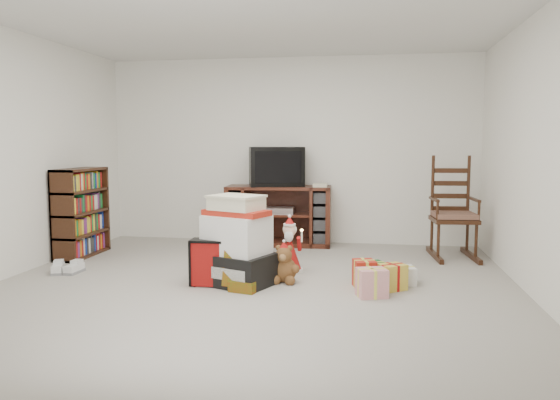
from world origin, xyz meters
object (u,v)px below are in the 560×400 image
(tv_stand, at_px, (279,215))
(crt_television, at_px, (276,166))
(gift_pile, at_px, (237,246))
(bookshelf, at_px, (81,214))
(rocking_chair, at_px, (453,221))
(santa_figurine, at_px, (290,251))
(sneaker_pair, at_px, (66,269))
(mrs_claus_figurine, at_px, (253,241))
(red_suitcase, at_px, (210,262))
(teddy_bear, at_px, (284,266))
(gift_cluster, at_px, (378,275))

(tv_stand, xyz_separation_m, crt_television, (-0.04, 0.04, 0.65))
(tv_stand, height_order, gift_pile, gift_pile)
(bookshelf, xyz_separation_m, rocking_chair, (4.39, 0.67, -0.08))
(santa_figurine, distance_m, sneaker_pair, 2.34)
(mrs_claus_figurine, bearing_deg, sneaker_pair, -157.30)
(tv_stand, relative_size, rocking_chair, 1.12)
(bookshelf, xyz_separation_m, crt_television, (2.18, 1.13, 0.54))
(bookshelf, bearing_deg, mrs_claus_figurine, -2.51)
(crt_television, bearing_deg, bookshelf, -168.00)
(tv_stand, distance_m, bookshelf, 2.47)
(red_suitcase, bearing_deg, crt_television, 81.66)
(gift_pile, bearing_deg, teddy_bear, 41.28)
(rocking_chair, relative_size, gift_cluster, 1.62)
(bookshelf, xyz_separation_m, red_suitcase, (1.92, -1.09, -0.28))
(red_suitcase, height_order, santa_figurine, santa_figurine)
(gift_pile, height_order, teddy_bear, gift_pile)
(teddy_bear, height_order, crt_television, crt_television)
(red_suitcase, bearing_deg, mrs_claus_figurine, 76.83)
(rocking_chair, distance_m, gift_cluster, 1.83)
(red_suitcase, bearing_deg, santa_figurine, 43.05)
(red_suitcase, bearing_deg, rocking_chair, 33.78)
(gift_pile, height_order, santa_figurine, gift_pile)
(tv_stand, relative_size, red_suitcase, 2.70)
(bookshelf, distance_m, crt_television, 2.51)
(tv_stand, distance_m, crt_television, 0.65)
(bookshelf, height_order, gift_cluster, bookshelf)
(bookshelf, relative_size, crt_television, 1.31)
(tv_stand, xyz_separation_m, mrs_claus_figurine, (-0.09, -1.18, -0.14))
(mrs_claus_figurine, bearing_deg, teddy_bear, -57.86)
(bookshelf, distance_m, rocking_chair, 4.44)
(tv_stand, xyz_separation_m, red_suitcase, (-0.30, -2.18, -0.17))
(bookshelf, bearing_deg, gift_pile, -24.74)
(gift_pile, distance_m, sneaker_pair, 1.90)
(sneaker_pair, relative_size, gift_cluster, 0.42)
(mrs_claus_figurine, xyz_separation_m, gift_cluster, (1.37, -0.80, -0.14))
(sneaker_pair, bearing_deg, bookshelf, 96.21)
(mrs_claus_figurine, height_order, sneaker_pair, mrs_claus_figurine)
(bookshelf, distance_m, gift_pile, 2.38)
(tv_stand, xyz_separation_m, gift_cluster, (1.28, -1.98, -0.28))
(bookshelf, relative_size, mrs_claus_figurine, 1.59)
(bookshelf, bearing_deg, santa_figurine, -9.42)
(rocking_chair, distance_m, mrs_claus_figurine, 2.40)
(rocking_chair, xyz_separation_m, red_suitcase, (-2.47, -1.76, -0.20))
(sneaker_pair, distance_m, gift_cluster, 3.21)
(gift_pile, bearing_deg, rocking_chair, 59.34)
(tv_stand, relative_size, teddy_bear, 3.89)
(tv_stand, distance_m, gift_pile, 2.09)
(tv_stand, xyz_separation_m, bookshelf, (-2.22, -1.09, 0.11))
(rocking_chair, height_order, gift_pile, rocking_chair)
(sneaker_pair, bearing_deg, crt_television, 33.93)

